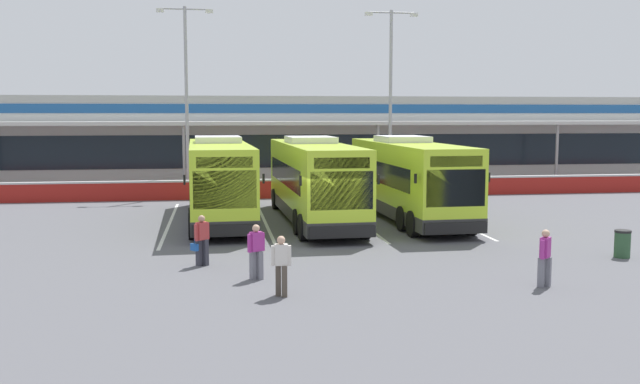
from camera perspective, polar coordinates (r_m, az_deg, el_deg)
The scene contains 17 objects.
ground_plane at distance 26.46m, azimuth 0.94°, elevation -4.16°, with size 200.00×200.00×0.00m, color #56565B.
terminal_building at distance 52.78m, azimuth -3.79°, elevation 4.36°, with size 70.00×13.00×6.00m.
red_barrier_wall at distance 40.62m, azimuth -2.37°, elevation 0.30°, with size 60.00×0.40×1.10m.
coach_bus_leftmost at distance 32.09m, azimuth -8.13°, elevation 0.85°, with size 3.18×12.22×3.78m.
coach_bus_left_centre at distance 31.45m, azimuth -0.49°, elevation 0.80°, with size 3.18×12.22×3.78m.
coach_bus_centre at distance 32.55m, azimuth 7.09°, elevation 0.94°, with size 3.18×12.22×3.78m.
bay_stripe_far_west at distance 32.10m, azimuth -12.01°, elevation -2.43°, with size 0.14×13.00×0.01m, color silver.
bay_stripe_west at distance 32.11m, azimuth -4.50°, elevation -2.31°, with size 0.14×13.00×0.01m, color silver.
bay_stripe_mid_west at distance 32.65m, azimuth 2.88°, elevation -2.15°, with size 0.14×13.00×0.01m, color silver.
bay_stripe_centre at distance 33.72m, azimuth 9.90°, elevation -1.97°, with size 0.14×13.00×0.01m, color silver.
pedestrian_with_handbag at distance 22.78m, azimuth -9.53°, elevation -3.76°, with size 0.61×0.53×1.62m.
pedestrian_in_dark_coat at distance 20.72m, azimuth -5.16°, elevation -4.66°, with size 0.51×0.35×1.62m.
pedestrian_child at distance 18.77m, azimuth -3.14°, elevation -5.80°, with size 0.53×0.31×1.62m.
pedestrian_near_bin at distance 20.71m, azimuth 17.67°, elevation -4.94°, with size 0.44×0.45×1.62m.
lamp_post_west at distance 42.64m, azimuth -10.71°, elevation 8.20°, with size 3.24×0.28×11.00m.
lamp_post_centre at distance 43.61m, azimuth 5.71°, elevation 8.24°, with size 3.24×0.28×11.00m.
litter_bin at distance 25.90m, azimuth 23.18°, elevation -3.85°, with size 0.54×0.54×0.93m.
Camera 1 is at (-4.21, -25.67, 4.81)m, focal length 39.73 mm.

